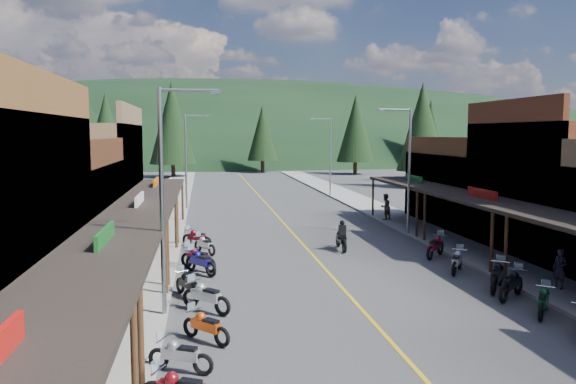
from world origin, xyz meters
name	(u,v)px	position (x,y,z in m)	size (l,w,h in m)	color
ground	(326,270)	(0.00, 0.00, 0.00)	(220.00, 220.00, 0.00)	#38383A
centerline	(273,212)	(0.00, 20.00, 0.01)	(0.15, 90.00, 0.01)	gold
sidewalk_west	(166,213)	(-8.70, 20.00, 0.07)	(3.40, 94.00, 0.15)	gray
sidewalk_east	(375,209)	(8.70, 20.00, 0.07)	(3.40, 94.00, 0.15)	gray
shop_west_2	(28,218)	(-13.75, 1.70, 2.53)	(10.90, 9.00, 6.20)	#3F2111
shop_west_3	(73,180)	(-13.78, 11.30, 3.52)	(10.90, 10.20, 8.20)	brown
shop_east_2	(571,188)	(13.78, 1.70, 3.52)	(10.90, 9.00, 8.20)	#562B19
shop_east_3	(482,189)	(13.75, 11.30, 2.53)	(10.90, 10.20, 6.20)	#4C2D16
streetlight_0	(166,191)	(-6.95, -6.00, 4.46)	(2.16, 0.18, 8.00)	gray
streetlight_1	(188,157)	(-6.95, 22.00, 4.46)	(2.16, 0.18, 8.00)	gray
streetlight_2	(407,165)	(6.95, 8.00, 4.46)	(2.16, 0.18, 8.00)	gray
streetlight_3	(329,153)	(6.95, 30.00, 4.46)	(2.16, 0.18, 8.00)	gray
ridge_hill	(223,156)	(0.00, 135.00, 0.00)	(310.00, 140.00, 60.00)	black
pine_1	(89,128)	(-24.00, 70.00, 7.24)	(5.88, 5.88, 12.50)	black
pine_2	(172,122)	(-10.00, 58.00, 7.99)	(6.72, 6.72, 14.00)	black
pine_3	(262,133)	(4.00, 66.00, 6.48)	(5.04, 5.04, 11.00)	black
pine_4	(356,128)	(18.00, 60.00, 7.24)	(5.88, 5.88, 12.50)	black
pine_5	(423,125)	(34.00, 72.00, 7.99)	(6.72, 6.72, 14.00)	black
pine_6	(508,133)	(46.00, 64.00, 6.48)	(5.04, 5.04, 11.00)	black
pine_7	(47,129)	(-32.00, 76.00, 7.24)	(5.88, 5.88, 12.50)	black
pine_8	(54,137)	(-22.00, 40.00, 5.98)	(4.48, 4.48, 10.00)	black
pine_9	(430,134)	(24.00, 45.00, 6.38)	(4.93, 4.93, 10.80)	black
pine_10	(106,131)	(-18.00, 50.00, 6.78)	(5.38, 5.38, 11.60)	black
pine_11	(422,127)	(20.00, 38.00, 7.19)	(5.82, 5.82, 12.40)	black
bike_west_3	(180,354)	(-6.36, -10.70, 0.53)	(0.62, 1.87, 1.07)	#97979C
bike_west_4	(206,325)	(-5.68, -8.55, 0.56)	(0.65, 1.94, 1.11)	#CB460E
bike_west_5	(206,295)	(-5.65, -5.59, 0.63)	(0.74, 2.22, 1.27)	#A4A3A8
bike_west_6	(188,283)	(-6.34, -3.65, 0.57)	(0.66, 1.99, 1.14)	black
bike_west_7	(200,261)	(-5.87, -0.01, 0.63)	(0.74, 2.21, 1.26)	navy
bike_west_8	(198,257)	(-5.98, 0.75, 0.64)	(0.75, 2.24, 1.28)	maroon
bike_west_9	(205,244)	(-5.66, 4.37, 0.55)	(0.64, 1.91, 1.09)	#ACADB2
bike_west_10	(197,237)	(-6.09, 6.27, 0.58)	(0.68, 2.05, 1.17)	maroon
bike_east_4	(543,300)	(6.16, -7.79, 0.56)	(0.66, 1.98, 1.13)	#0D4420
bike_east_5	(511,283)	(6.14, -5.72, 0.64)	(0.74, 2.23, 1.27)	black
bike_east_6	(497,275)	(6.20, -4.55, 0.65)	(0.76, 2.29, 1.31)	black
bike_east_7	(457,260)	(5.89, -1.50, 0.60)	(0.70, 2.09, 1.19)	#AAAAAF
bike_east_8	(435,245)	(6.20, 1.66, 0.65)	(0.76, 2.28, 1.30)	maroon
rider_on_bike	(341,238)	(1.82, 4.24, 0.69)	(0.82, 2.28, 1.72)	black
pedestrian_east_a	(560,269)	(8.59, -5.13, 0.97)	(0.60, 0.39, 1.64)	black
pedestrian_east_b	(385,207)	(7.43, 13.52, 1.11)	(0.93, 0.54, 1.92)	brown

